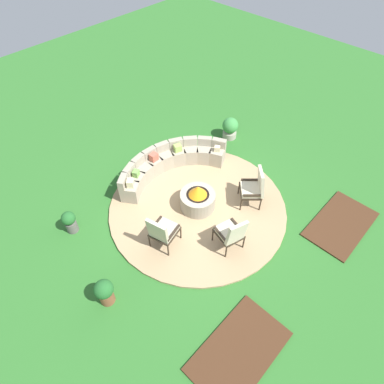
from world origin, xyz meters
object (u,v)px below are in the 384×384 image
fire_pit (198,199)px  potted_plant_1 (70,221)px  potted_plant_0 (105,292)px  lounge_chair_front_right (231,233)px  curved_stone_bench (169,163)px  potted_plant_2 (230,128)px  lounge_chair_back_left (255,187)px  lounge_chair_front_left (162,231)px

fire_pit → potted_plant_1: fire_pit is taller
potted_plant_1 → potted_plant_0: bearing=-103.6°
lounge_chair_front_right → potted_plant_1: (-2.26, 3.13, -0.25)m
fire_pit → curved_stone_bench: bearing=74.8°
potted_plant_2 → curved_stone_bench: bearing=175.2°
lounge_chair_front_right → lounge_chair_back_left: bearing=32.4°
fire_pit → potted_plant_1: 3.17m
potted_plant_1 → lounge_chair_back_left: bearing=-35.5°
fire_pit → lounge_chair_front_left: size_ratio=0.85×
fire_pit → potted_plant_1: bearing=146.7°
potted_plant_2 → potted_plant_1: bearing=175.1°
potted_plant_0 → lounge_chair_back_left: bearing=-7.7°
curved_stone_bench → lounge_chair_back_left: lounge_chair_back_left is taller
curved_stone_bench → potted_plant_1: size_ratio=5.04×
potted_plant_1 → lounge_chair_front_right: bearing=-54.1°
lounge_chair_front_left → lounge_chair_front_right: (1.04, -1.16, -0.01)m
fire_pit → lounge_chair_front_left: 1.47m
lounge_chair_front_left → lounge_chair_front_right: lounge_chair_front_left is taller
potted_plant_0 → potted_plant_1: potted_plant_0 is taller
lounge_chair_front_right → lounge_chair_back_left: (1.49, 0.45, 0.03)m
curved_stone_bench → lounge_chair_back_left: bearing=-73.8°
lounge_chair_front_left → potted_plant_2: size_ratio=1.52×
lounge_chair_back_left → lounge_chair_front_left: bearing=121.2°
lounge_chair_front_left → potted_plant_0: bearing=-99.5°
lounge_chair_back_left → potted_plant_0: lounge_chair_back_left is taller
curved_stone_bench → lounge_chair_back_left: (0.70, -2.41, 0.26)m
fire_pit → lounge_chair_front_left: bearing=-171.0°
curved_stone_bench → lounge_chair_front_right: lounge_chair_front_right is taller
lounge_chair_back_left → fire_pit: bearing=96.5°
lounge_chair_back_left → curved_stone_bench: bearing=63.0°
fire_pit → potted_plant_0: (-3.15, -0.36, 0.05)m
fire_pit → potted_plant_2: 3.14m
potted_plant_0 → fire_pit: bearing=6.4°
lounge_chair_front_left → curved_stone_bench: bearing=119.1°
fire_pit → lounge_chair_front_left: lounge_chair_front_left is taller
potted_plant_0 → potted_plant_1: bearing=76.4°
potted_plant_0 → potted_plant_2: bearing=15.1°
potted_plant_0 → curved_stone_bench: bearing=27.3°
fire_pit → lounge_chair_back_left: bearing=-40.3°
potted_plant_1 → potted_plant_2: potted_plant_2 is taller
fire_pit → potted_plant_2: (2.87, 1.27, 0.02)m
lounge_chair_front_left → fire_pit: bearing=85.1°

